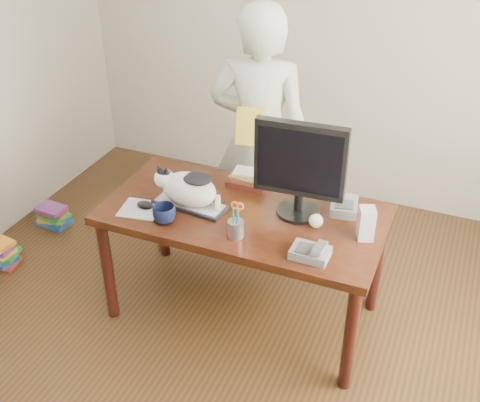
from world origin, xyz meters
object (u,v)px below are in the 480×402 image
mouse (145,205)px  calculator (344,206)px  phone (311,252)px  baseball (316,221)px  person (259,138)px  desk (248,226)px  book_stack (249,179)px  cat (187,187)px  book_pile_b (53,216)px  book_pile_a (0,253)px  speaker (366,223)px  monitor (300,165)px  keyboard (190,204)px  coffee_mug (164,214)px  pen_cup (236,227)px

mouse → calculator: 1.14m
mouse → calculator: bearing=12.7°
phone → baseball: bearing=102.4°
person → desk: bearing=94.8°
desk → calculator: calculator is taller
mouse → calculator: calculator is taller
book_stack → calculator: size_ratio=1.12×
desk → person: (-0.15, 0.56, 0.29)m
cat → book_pile_b: (-1.40, 0.42, -0.80)m
person → book_pile_a: size_ratio=6.60×
book_stack → calculator: 0.61m
cat → speaker: bearing=9.2°
phone → baseball: phone is taller
monitor → person: (-0.44, 0.56, -0.18)m
speaker → book_pile_a: speaker is taller
keyboard → cat: 0.11m
speaker → person: person is taller
calculator → monitor: bearing=-157.7°
monitor → coffee_mug: (-0.65, -0.35, -0.27)m
keyboard → speaker: size_ratio=2.42×
mouse → book_pile_b: bearing=147.0°
calculator → mouse: bearing=-168.9°
phone → pen_cup: bearing=178.3°
person → phone: bearing=114.7°
coffee_mug → book_pile_b: 1.66m
monitor → phone: monitor is taller
coffee_mug → speaker: 1.09m
cat → book_stack: (0.23, 0.36, -0.08)m
person → monitor: bearing=118.3°
monitor → coffee_mug: monitor is taller
monitor → speaker: monitor is taller
pen_cup → book_stack: pen_cup is taller
monitor → book_pile_b: 2.26m
keyboard → calculator: (0.83, 0.30, 0.02)m
phone → book_stack: size_ratio=0.78×
speaker → book_pile_b: (-2.41, 0.34, -0.77)m
book_stack → person: person is taller
phone → book_stack: bearing=136.3°
calculator → person: bearing=138.3°
desk → monitor: 0.55m
baseball → pen_cup: bearing=-145.7°
desk → book_pile_b: desk is taller
speaker → calculator: 0.28m
mouse → book_stack: (0.45, 0.48, 0.02)m
pen_cup → mouse: (-0.59, 0.06, -0.04)m
book_pile_b → keyboard: bearing=-16.4°
desk → person: size_ratio=0.90×
mouse → baseball: (0.96, 0.20, 0.02)m
speaker → book_pile_b: size_ratio=0.71×
keyboard → mouse: 0.26m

